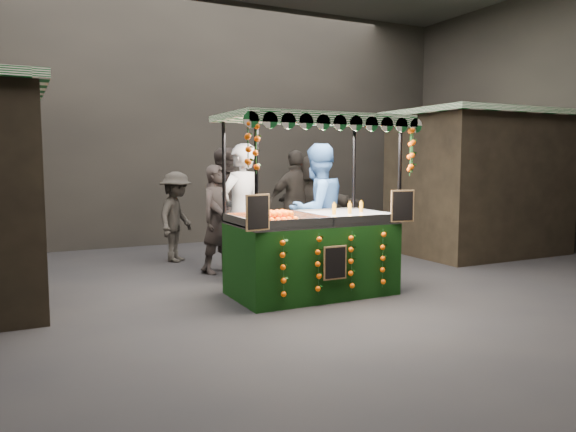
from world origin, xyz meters
name	(u,v)px	position (x,y,z in m)	size (l,w,h in m)	color
ground	(307,295)	(0.00, 0.00, 0.00)	(12.00, 12.00, 0.00)	black
market_hall	(308,21)	(0.00, 0.00, 3.38)	(12.10, 10.10, 5.05)	black
neighbour_stall_right	(478,182)	(4.40, 1.50, 1.31)	(3.00, 2.20, 2.60)	black
juice_stall	(313,240)	(0.09, -0.01, 0.70)	(2.33, 1.37, 2.25)	black
vendor_grey	(241,213)	(-0.44, 1.13, 0.97)	(0.83, 0.70, 1.94)	slate
vendor_blue	(317,211)	(0.62, 0.84, 0.97)	(1.08, 0.92, 1.94)	#2B508C
shopper_0	(218,219)	(-0.54, 1.82, 0.82)	(0.71, 0.61, 1.64)	#2C2624
shopper_1	(229,210)	(-0.36, 1.84, 0.95)	(0.98, 0.80, 1.90)	black
shopper_2	(297,204)	(1.12, 2.44, 0.94)	(1.14, 0.56, 1.89)	#2D2824
shopper_3	(176,217)	(-0.86, 3.04, 0.76)	(1.05, 1.12, 1.52)	#2A2622
shopper_5	(314,206)	(1.39, 2.32, 0.91)	(1.28, 1.74, 1.82)	#2A2622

